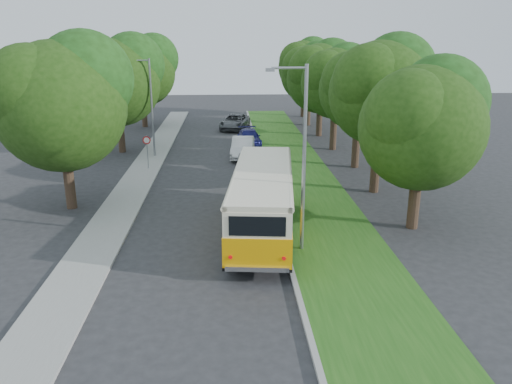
{
  "coord_description": "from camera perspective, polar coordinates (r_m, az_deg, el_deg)",
  "views": [
    {
      "loc": [
        1.15,
        -22.53,
        9.02
      ],
      "look_at": [
        2.53,
        1.54,
        1.5
      ],
      "focal_mm": 35.0,
      "sensor_mm": 36.0,
      "label": 1
    }
  ],
  "objects": [
    {
      "name": "grass_verge",
      "position": [
        29.35,
        6.3,
        -0.55
      ],
      "size": [
        4.5,
        70.0,
        0.13
      ],
      "primitive_type": "cube",
      "color": "#215316",
      "rests_on": "ground"
    },
    {
      "name": "car_grey",
      "position": [
        51.3,
        -2.44,
        8.02
      ],
      "size": [
        3.51,
        5.74,
        1.49
      ],
      "primitive_type": "imported",
      "rotation": [
        0.0,
        0.0,
        -0.21
      ],
      "color": "#4E5155",
      "rests_on": "ground"
    },
    {
      "name": "car_blue",
      "position": [
        43.57,
        -0.78,
        6.26
      ],
      "size": [
        2.08,
        4.63,
        1.32
      ],
      "primitive_type": "imported",
      "rotation": [
        0.0,
        0.0,
        0.05
      ],
      "color": "navy",
      "rests_on": "ground"
    },
    {
      "name": "treeline",
      "position": [
        40.69,
        -0.46,
        12.96
      ],
      "size": [
        24.27,
        41.91,
        9.46
      ],
      "color": "#332319",
      "rests_on": "ground"
    },
    {
      "name": "car_white",
      "position": [
        39.06,
        -1.53,
        5.12
      ],
      "size": [
        2.06,
        4.8,
        1.54
      ],
      "primitive_type": "imported",
      "rotation": [
        0.0,
        0.0,
        -0.09
      ],
      "color": "silver",
      "rests_on": "ground"
    },
    {
      "name": "car_silver",
      "position": [
        35.18,
        -0.16,
        3.53
      ],
      "size": [
        2.6,
        4.0,
        1.27
      ],
      "primitive_type": "imported",
      "rotation": [
        0.0,
        0.0,
        0.32
      ],
      "color": "#A8A9AD",
      "rests_on": "ground"
    },
    {
      "name": "ground",
      "position": [
        24.3,
        -5.77,
        -4.56
      ],
      "size": [
        120.0,
        120.0,
        0.0
      ],
      "primitive_type": "plane",
      "color": "#29292B",
      "rests_on": "ground"
    },
    {
      "name": "sidewalk",
      "position": [
        29.56,
        -14.72,
        -0.91
      ],
      "size": [
        2.2,
        70.0,
        0.12
      ],
      "primitive_type": "cube",
      "color": "gray",
      "rests_on": "ground"
    },
    {
      "name": "warning_sign",
      "position": [
        35.72,
        -12.35,
        5.11
      ],
      "size": [
        0.56,
        0.1,
        2.5
      ],
      "color": "gray",
      "rests_on": "ground"
    },
    {
      "name": "vintage_bus",
      "position": [
        23.52,
        0.76,
        -1.11
      ],
      "size": [
        3.88,
        10.89,
        3.17
      ],
      "primitive_type": null,
      "rotation": [
        0.0,
        0.0,
        -0.11
      ],
      "color": "#F9A707",
      "rests_on": "ground"
    },
    {
      "name": "curb",
      "position": [
        29.05,
        1.72,
        -0.62
      ],
      "size": [
        0.2,
        70.0,
        0.15
      ],
      "primitive_type": "cube",
      "color": "gray",
      "rests_on": "ground"
    },
    {
      "name": "lamppost_near",
      "position": [
        20.79,
        5.28,
        4.32
      ],
      "size": [
        1.71,
        0.16,
        8.0
      ],
      "color": "gray",
      "rests_on": "ground"
    },
    {
      "name": "lamppost_far",
      "position": [
        39.28,
        -11.98,
        9.78
      ],
      "size": [
        1.71,
        0.16,
        7.5
      ],
      "color": "gray",
      "rests_on": "ground"
    }
  ]
}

